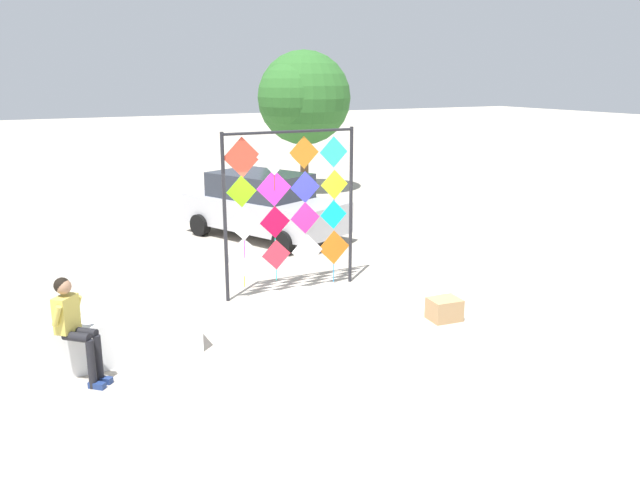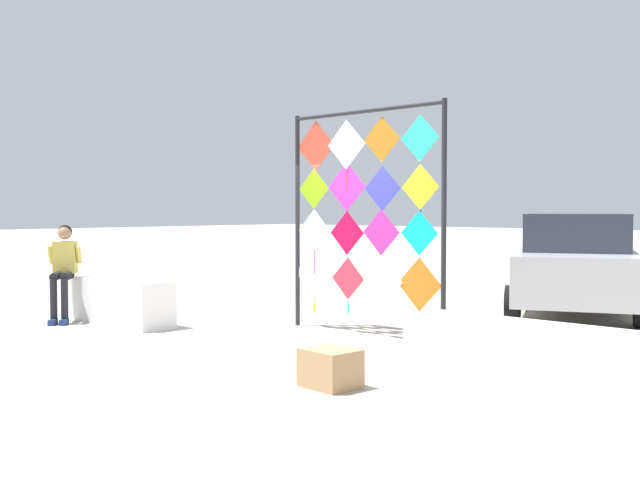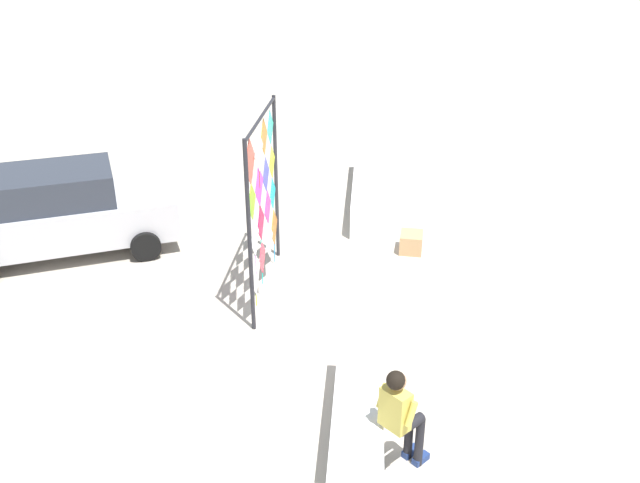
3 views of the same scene
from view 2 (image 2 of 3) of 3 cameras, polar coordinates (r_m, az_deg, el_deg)
ground at (r=10.16m, az=-1.69°, el=-7.84°), size 120.00×120.00×0.00m
plaza_ledge_left at (r=13.40m, az=-17.64°, el=-3.91°), size 4.47×0.62×0.72m
plaza_ledge_right at (r=7.20m, az=22.56°, el=-9.40°), size 4.47×0.62×0.72m
kite_display_rack at (r=10.83m, az=3.27°, el=2.74°), size 2.79×0.12×3.27m
seated_vendor at (r=12.80m, az=-18.89°, el=-1.66°), size 0.74×0.73×1.57m
parked_car at (r=14.00m, az=18.83°, el=-1.51°), size 3.57×4.88×1.74m
cardboard_box_large at (r=7.77m, az=0.80°, el=-9.58°), size 0.59×0.50×0.39m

